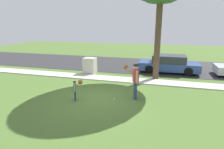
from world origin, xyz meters
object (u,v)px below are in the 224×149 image
at_px(parked_wagon_blue, 169,64).
at_px(person_child, 76,87).
at_px(utility_cabinet, 90,66).
at_px(person_adult, 135,78).
at_px(baseball, 115,99).

bearing_deg(parked_wagon_blue, person_child, 58.44).
relative_size(person_child, utility_cabinet, 0.86).
distance_m(person_adult, utility_cabinet, 5.86).
xyz_separation_m(person_child, utility_cabinet, (-1.37, 5.13, -0.08)).
relative_size(baseball, parked_wagon_blue, 0.02).
xyz_separation_m(person_child, baseball, (1.79, 0.54, -0.65)).
distance_m(person_adult, parked_wagon_blue, 6.39).
relative_size(utility_cabinet, parked_wagon_blue, 0.27).
xyz_separation_m(utility_cabinet, parked_wagon_blue, (5.74, 1.97, 0.06)).
height_order(person_adult, person_child, person_adult).
relative_size(person_child, parked_wagon_blue, 0.23).
bearing_deg(utility_cabinet, parked_wagon_blue, 18.99).
distance_m(utility_cabinet, parked_wagon_blue, 6.07).
relative_size(person_child, baseball, 14.03).
relative_size(baseball, utility_cabinet, 0.06).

